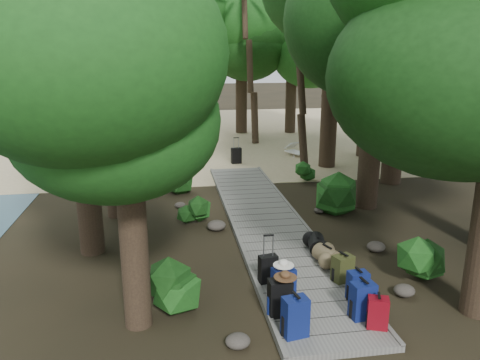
{
  "coord_description": "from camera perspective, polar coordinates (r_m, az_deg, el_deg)",
  "views": [
    {
      "loc": [
        -2.61,
        -10.99,
        4.66
      ],
      "look_at": [
        -0.57,
        2.1,
        1.0
      ],
      "focal_mm": 35.0,
      "sensor_mm": 36.0,
      "label": 1
    }
  ],
  "objects": [
    {
      "name": "duffel_right_khaki",
      "position": [
        10.61,
        10.52,
        -9.02
      ],
      "size": [
        0.55,
        0.67,
        0.38
      ],
      "primitive_type": null,
      "rotation": [
        0.0,
        0.0,
        0.33
      ],
      "color": "brown",
      "rests_on": "boardwalk"
    },
    {
      "name": "shrub_right_c",
      "position": [
        17.38,
        8.06,
        0.96
      ],
      "size": [
        0.8,
        0.8,
        0.72
      ],
      "primitive_type": null,
      "color": "#184815",
      "rests_on": "ground"
    },
    {
      "name": "tree_back_b",
      "position": [
        27.36,
        0.17,
        15.58
      ],
      "size": [
        5.3,
        5.3,
        9.46
      ],
      "primitive_type": null,
      "color": "black",
      "rests_on": "ground"
    },
    {
      "name": "palm_right_a",
      "position": [
        18.0,
        8.51,
        11.73
      ],
      "size": [
        4.16,
        4.16,
        7.09
      ],
      "primitive_type": null,
      "color": "#134112",
      "rests_on": "ground"
    },
    {
      "name": "tree_right_c",
      "position": [
        14.31,
        16.41,
        14.72
      ],
      "size": [
        5.35,
        5.35,
        9.26
      ],
      "primitive_type": null,
      "color": "black",
      "rests_on": "ground"
    },
    {
      "name": "backpack_right_c",
      "position": [
        9.26,
        14.15,
        -12.23
      ],
      "size": [
        0.38,
        0.29,
        0.62
      ],
      "primitive_type": null,
      "rotation": [
        0.0,
        0.0,
        0.08
      ],
      "color": "navy",
      "rests_on": "boardwalk"
    },
    {
      "name": "rock_left_b",
      "position": [
        9.64,
        -7.97,
        -12.89
      ],
      "size": [
        0.4,
        0.36,
        0.22
      ],
      "primitive_type": null,
      "color": "#4C473F",
      "rests_on": "ground"
    },
    {
      "name": "backpack_left_a",
      "position": [
        8.0,
        6.76,
        -16.01
      ],
      "size": [
        0.45,
        0.35,
        0.76
      ],
      "primitive_type": null,
      "rotation": [
        0.0,
        0.0,
        0.18
      ],
      "color": "navy",
      "rests_on": "boardwalk"
    },
    {
      "name": "tree_back_c",
      "position": [
        27.6,
        6.36,
        14.82
      ],
      "size": [
        4.89,
        4.89,
        8.81
      ],
      "primitive_type": null,
      "color": "black",
      "rests_on": "ground"
    },
    {
      "name": "tree_right_d",
      "position": [
        17.42,
        19.26,
        16.21
      ],
      "size": [
        5.61,
        5.61,
        10.29
      ],
      "primitive_type": null,
      "color": "black",
      "rests_on": "ground"
    },
    {
      "name": "rock_left_a",
      "position": [
        8.03,
        -0.26,
        -19.04
      ],
      "size": [
        0.41,
        0.37,
        0.23
      ],
      "primitive_type": null,
      "color": "#4C473F",
      "rests_on": "ground"
    },
    {
      "name": "rock_right_b",
      "position": [
        11.81,
        16.25,
        -7.81
      ],
      "size": [
        0.45,
        0.4,
        0.24
      ],
      "primitive_type": null,
      "color": "#4C473F",
      "rests_on": "ground"
    },
    {
      "name": "backpack_left_c",
      "position": [
        8.92,
        5.31,
        -12.44
      ],
      "size": [
        0.45,
        0.37,
        0.75
      ],
      "primitive_type": null,
      "rotation": [
        0.0,
        0.0,
        0.21
      ],
      "color": "navy",
      "rests_on": "boardwalk"
    },
    {
      "name": "hat_white",
      "position": [
        8.72,
        5.34,
        -9.94
      ],
      "size": [
        0.39,
        0.39,
        0.13
      ],
      "primitive_type": null,
      "color": "silver",
      "rests_on": "backpack_left_c"
    },
    {
      "name": "shrub_right_b",
      "position": [
        14.15,
        12.0,
        -1.39
      ],
      "size": [
        1.43,
        1.43,
        1.29
      ],
      "primitive_type": null,
      "color": "#184815",
      "rests_on": "ground"
    },
    {
      "name": "rock_left_d",
      "position": [
        14.5,
        -7.32,
        -3.05
      ],
      "size": [
        0.33,
        0.3,
        0.18
      ],
      "primitive_type": null,
      "color": "#4C473F",
      "rests_on": "ground"
    },
    {
      "name": "palm_right_b",
      "position": [
        22.97,
        11.02,
        13.55
      ],
      "size": [
        4.15,
        4.15,
        8.02
      ],
      "primitive_type": null,
      "color": "#134112",
      "rests_on": "ground"
    },
    {
      "name": "rock_left_c",
      "position": [
        12.63,
        -2.88,
        -5.56
      ],
      "size": [
        0.5,
        0.45,
        0.28
      ],
      "primitive_type": null,
      "color": "#4C473F",
      "rests_on": "ground"
    },
    {
      "name": "shrub_right_a",
      "position": [
        10.44,
        21.69,
        -9.53
      ],
      "size": [
        0.99,
        0.99,
        0.89
      ],
      "primitive_type": null,
      "color": "#184815",
      "rests_on": "ground"
    },
    {
      "name": "tree_back_a",
      "position": [
        26.06,
        -6.62,
        14.79
      ],
      "size": [
        5.09,
        5.09,
        8.82
      ],
      "primitive_type": null,
      "color": "black",
      "rests_on": "ground"
    },
    {
      "name": "tree_left_c",
      "position": [
        13.46,
        -15.84,
        10.54
      ],
      "size": [
        4.19,
        4.19,
        7.28
      ],
      "primitive_type": null,
      "color": "black",
      "rests_on": "ground"
    },
    {
      "name": "ground",
      "position": [
        12.22,
        4.18,
        -7.01
      ],
      "size": [
        120.0,
        120.0,
        0.0
      ],
      "primitive_type": "plane",
      "color": "black",
      "rests_on": "ground"
    },
    {
      "name": "shrub_left_b",
      "position": [
        12.99,
        -5.83,
        -3.85
      ],
      "size": [
        0.85,
        0.85,
        0.77
      ],
      "primitive_type": null,
      "color": "#184815",
      "rests_on": "ground"
    },
    {
      "name": "tree_back_d",
      "position": [
        24.98,
        -15.66,
        12.37
      ],
      "size": [
        4.27,
        4.27,
        7.12
      ],
      "primitive_type": null,
      "color": "black",
      "rests_on": "ground"
    },
    {
      "name": "shrub_left_c",
      "position": [
        16.02,
        -8.05,
        0.15
      ],
      "size": [
        1.06,
        1.06,
        0.95
      ],
      "primitive_type": null,
      "color": "#184815",
      "rests_on": "ground"
    },
    {
      "name": "hat_brown",
      "position": [
        8.3,
        5.55,
        -11.35
      ],
      "size": [
        0.41,
        0.41,
        0.12
      ],
      "primitive_type": null,
      "color": "#51351E",
      "rests_on": "backpack_left_b"
    },
    {
      "name": "tree_left_b",
      "position": [
        10.98,
        -19.19,
        11.61
      ],
      "size": [
        4.54,
        4.54,
        8.17
      ],
      "primitive_type": null,
      "color": "black",
      "rests_on": "ground"
    },
    {
      "name": "boardwalk",
      "position": [
        13.11,
        3.21,
        -5.13
      ],
      "size": [
        2.0,
        12.0,
        0.12
      ],
      "primitive_type": "cube",
      "color": "slate",
      "rests_on": "ground"
    },
    {
      "name": "sand_beach",
      "position": [
        27.51,
        -3.31,
        5.68
      ],
      "size": [
        40.0,
        22.0,
        0.02
      ],
      "primitive_type": "cube",
      "color": "tan",
      "rests_on": "ground"
    },
    {
      "name": "palm_left_a",
      "position": [
        18.0,
        -15.3,
        10.75
      ],
      "size": [
        4.22,
        4.22,
        6.71
      ],
      "primitive_type": null,
      "color": "#134112",
      "rests_on": "ground"
    },
    {
      "name": "duffel_right_black",
      "position": [
        11.15,
        9.34,
        -7.7
      ],
      "size": [
        0.51,
        0.69,
        0.39
      ],
      "primitive_type": null,
      "rotation": [
        0.0,
        0.0,
        -0.21
      ],
      "color": "black",
      "rests_on": "boardwalk"
    },
    {
      "name": "rock_right_a",
      "position": [
        9.98,
        19.39,
        -12.6
      ],
      "size": [
        0.42,
        0.38,
        0.23
      ],
      "primitive_type": null,
      "color": "#4C473F",
      "rests_on": "ground"
    },
    {
      "name": "palm_right_c",
      "position": [
        24.36,
        2.5,
        13.67
      ],
      "size": [
        4.92,
        4.92,
        7.82
      ],
      "primitive_type": null,
      "color": "#134112",
      "rests_on": "ground"
    },
    {
      "name": "backpack_right_a",
      "position": [
        8.51,
        16.45,
        -15.08
      ],
      "size": [
        0.4,
        0.35,
        0.61
      ],
      "primitive_type": null,
      "rotation": [
        0.0,
        0.0,
        -0.36
      ],
      "color": "maroon",
      "rests_on": "boardwalk"
    },
    {
      "name": "lone_suitcase_on_sand",
      "position": [
        19.97,
        -0.46,
        2.99
      ],
      "size": [
        0.45,
        0.29,
        0.67
      ],
      "primitive_type": null,
      "rotation": [
        0.0,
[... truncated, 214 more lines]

